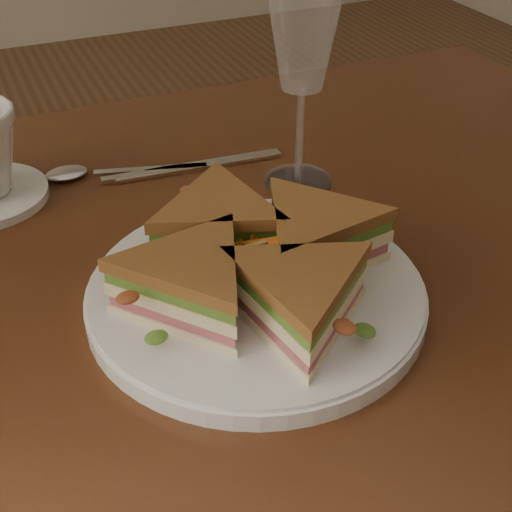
% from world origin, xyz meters
% --- Properties ---
extents(table, '(1.20, 0.80, 0.75)m').
position_xyz_m(table, '(0.00, 0.00, 0.65)').
color(table, '#36190C').
rests_on(table, ground).
extents(plate, '(0.30, 0.30, 0.02)m').
position_xyz_m(plate, '(0.01, -0.08, 0.76)').
color(plate, white).
rests_on(plate, table).
extents(sandwich_wedges, '(0.29, 0.29, 0.06)m').
position_xyz_m(sandwich_wedges, '(0.01, -0.08, 0.80)').
color(sandwich_wedges, '#FDEBBB').
rests_on(sandwich_wedges, plate).
extents(crisps_mound, '(0.09, 0.09, 0.05)m').
position_xyz_m(crisps_mound, '(0.01, -0.08, 0.79)').
color(crisps_mound, orange).
rests_on(crisps_mound, plate).
extents(spoon, '(0.18, 0.06, 0.01)m').
position_xyz_m(spoon, '(-0.07, 0.20, 0.75)').
color(spoon, silver).
rests_on(spoon, table).
extents(knife, '(0.22, 0.03, 0.00)m').
position_xyz_m(knife, '(0.04, 0.17, 0.75)').
color(knife, silver).
rests_on(knife, table).
extents(wine_glass, '(0.08, 0.08, 0.23)m').
position_xyz_m(wine_glass, '(0.14, 0.09, 0.92)').
color(wine_glass, white).
rests_on(wine_glass, table).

